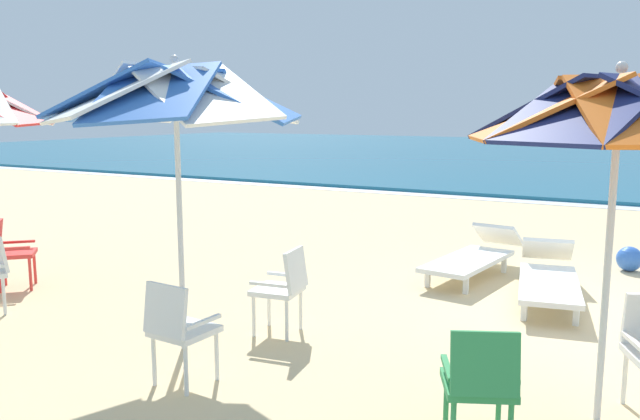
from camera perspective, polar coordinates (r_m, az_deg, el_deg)
ground_plane at (r=7.36m, az=25.59°, el=-9.33°), size 80.00×80.00×0.00m
beach_umbrella_0 at (r=4.70m, az=25.27°, el=7.86°), size 2.02×2.02×2.52m
plastic_chair_0 at (r=4.28m, az=14.22°, el=-14.69°), size 0.58×0.60×0.87m
beach_umbrella_1 at (r=5.78m, az=-12.86°, el=9.88°), size 2.29×2.29×2.68m
plastic_chair_2 at (r=5.24m, az=-12.63°, el=-10.18°), size 0.47×0.50×0.87m
plastic_chair_3 at (r=6.28m, az=-3.29°, el=-6.78°), size 0.52×0.50×0.87m
plastic_chair_5 at (r=8.75m, az=-26.15°, el=-3.21°), size 0.63×0.63×0.87m
sun_lounger_1 at (r=7.88m, az=19.87°, el=-5.69°), size 1.00×2.22×0.62m
sun_lounger_2 at (r=8.73m, az=13.71°, el=-4.02°), size 0.91×2.21×0.62m
beach_ball at (r=9.77m, az=26.07°, el=-3.97°), size 0.34×0.34×0.34m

